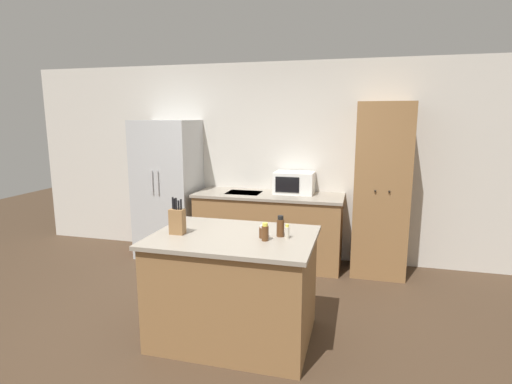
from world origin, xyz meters
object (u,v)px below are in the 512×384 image
at_px(knife_block, 177,221).
at_px(spice_bottle_green_herb, 287,232).
at_px(fire_extinguisher, 138,237).
at_px(spice_bottle_tall_dark, 280,227).
at_px(microwave, 294,183).
at_px(pantry_cabinet, 381,190).
at_px(refrigerator, 168,189).
at_px(spice_bottle_short_red, 263,232).
at_px(spice_bottle_amber_oil, 265,232).

xyz_separation_m(knife_block, spice_bottle_green_herb, (0.92, 0.11, -0.06)).
xyz_separation_m(knife_block, fire_extinguisher, (-1.59, 1.92, -0.84)).
bearing_deg(spice_bottle_tall_dark, microwave, 96.05).
distance_m(pantry_cabinet, spice_bottle_tall_dark, 2.00).
xyz_separation_m(spice_bottle_green_herb, fire_extinguisher, (-2.50, 1.81, -0.78)).
height_order(refrigerator, spice_bottle_green_herb, refrigerator).
xyz_separation_m(refrigerator, spice_bottle_green_herb, (1.98, -1.81, 0.05)).
bearing_deg(spice_bottle_short_red, microwave, 92.05).
bearing_deg(spice_bottle_tall_dark, pantry_cabinet, 64.48).
distance_m(pantry_cabinet, spice_bottle_green_herb, 2.01).
distance_m(microwave, spice_bottle_tall_dark, 1.91).
distance_m(refrigerator, spice_bottle_tall_dark, 2.61).
bearing_deg(refrigerator, microwave, 4.52).
height_order(spice_bottle_tall_dark, spice_bottle_short_red, spice_bottle_tall_dark).
distance_m(pantry_cabinet, microwave, 1.07).
xyz_separation_m(pantry_cabinet, spice_bottle_tall_dark, (-0.86, -1.81, -0.03)).
bearing_deg(refrigerator, spice_bottle_amber_oil, -46.33).
bearing_deg(refrigerator, spice_bottle_tall_dark, -42.61).
height_order(refrigerator, knife_block, refrigerator).
relative_size(spice_bottle_tall_dark, spice_bottle_short_red, 1.69).
relative_size(refrigerator, fire_extinguisher, 4.29).
height_order(refrigerator, pantry_cabinet, pantry_cabinet).
xyz_separation_m(pantry_cabinet, microwave, (-1.06, 0.09, 0.03)).
bearing_deg(spice_bottle_amber_oil, spice_bottle_short_red, 116.61).
height_order(pantry_cabinet, spice_bottle_amber_oil, pantry_cabinet).
relative_size(spice_bottle_short_red, fire_extinguisher, 0.24).
xyz_separation_m(pantry_cabinet, knife_block, (-1.72, -1.96, 0.00)).
bearing_deg(spice_bottle_short_red, spice_bottle_green_herb, 9.60).
bearing_deg(microwave, pantry_cabinet, -5.09).
relative_size(pantry_cabinet, spice_bottle_amber_oil, 14.09).
xyz_separation_m(knife_block, spice_bottle_short_red, (0.72, 0.08, -0.07)).
distance_m(knife_block, spice_bottle_green_herb, 0.93).
xyz_separation_m(refrigerator, spice_bottle_short_red, (1.79, -1.84, 0.04)).
relative_size(refrigerator, spice_bottle_amber_oil, 12.66).
bearing_deg(spice_bottle_amber_oil, microwave, 92.99).
relative_size(knife_block, spice_bottle_tall_dark, 1.78).
height_order(knife_block, spice_bottle_amber_oil, knife_block).
distance_m(spice_bottle_short_red, spice_bottle_green_herb, 0.20).
xyz_separation_m(spice_bottle_short_red, fire_extinguisher, (-2.31, 1.84, -0.78)).
relative_size(refrigerator, knife_block, 5.92).
bearing_deg(fire_extinguisher, spice_bottle_short_red, -38.61).
height_order(microwave, spice_bottle_green_herb, microwave).
xyz_separation_m(microwave, knife_block, (-0.65, -2.05, -0.03)).
xyz_separation_m(refrigerator, knife_block, (1.07, -1.92, 0.11)).
bearing_deg(spice_bottle_short_red, refrigerator, 134.20).
distance_m(pantry_cabinet, fire_extinguisher, 3.41).
relative_size(spice_bottle_green_herb, fire_extinguisher, 0.27).
distance_m(refrigerator, spice_bottle_green_herb, 2.68).
xyz_separation_m(spice_bottle_tall_dark, spice_bottle_short_red, (-0.13, -0.07, -0.03)).
relative_size(knife_block, spice_bottle_short_red, 3.00).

